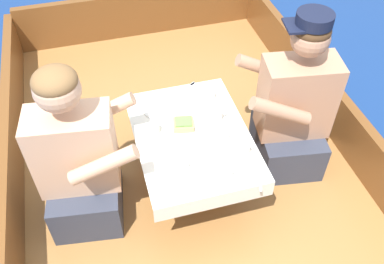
% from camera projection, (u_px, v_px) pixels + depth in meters
% --- Properties ---
extents(ground_plane, '(60.00, 60.00, 0.00)m').
position_uv_depth(ground_plane, '(194.00, 218.00, 2.77)').
color(ground_plane, navy).
extents(boat_deck, '(2.07, 3.53, 0.32)m').
position_uv_depth(boat_deck, '(195.00, 203.00, 2.66)').
color(boat_deck, '#9E6B38').
rests_on(boat_deck, ground_plane).
extents(gunwale_port, '(0.06, 3.53, 0.33)m').
position_uv_depth(gunwale_port, '(10.00, 210.00, 2.24)').
color(gunwale_port, brown).
rests_on(gunwale_port, boat_deck).
extents(gunwale_starboard, '(0.06, 3.53, 0.33)m').
position_uv_depth(gunwale_starboard, '(352.00, 135.00, 2.62)').
color(gunwale_starboard, brown).
rests_on(gunwale_starboard, boat_deck).
extents(bow_coaming, '(1.95, 0.06, 0.38)m').
position_uv_depth(bow_coaming, '(138.00, 14.00, 3.58)').
color(bow_coaming, brown).
rests_on(bow_coaming, boat_deck).
extents(cockpit_table, '(0.61, 0.84, 0.39)m').
position_uv_depth(cockpit_table, '(192.00, 140.00, 2.33)').
color(cockpit_table, '#B2B2B7').
rests_on(cockpit_table, boat_deck).
extents(person_port, '(0.56, 0.50, 0.98)m').
position_uv_depth(person_port, '(79.00, 163.00, 2.16)').
color(person_port, '#333847').
rests_on(person_port, boat_deck).
extents(person_starboard, '(0.57, 0.51, 1.01)m').
position_uv_depth(person_starboard, '(293.00, 110.00, 2.43)').
color(person_starboard, '#333847').
rests_on(person_starboard, boat_deck).
extents(plate_sandwich, '(0.18, 0.18, 0.01)m').
position_uv_depth(plate_sandwich, '(183.00, 128.00, 2.33)').
color(plate_sandwich, white).
rests_on(plate_sandwich, cockpit_table).
extents(plate_bread, '(0.21, 0.21, 0.01)m').
position_uv_depth(plate_bread, '(161.00, 107.00, 2.45)').
color(plate_bread, white).
rests_on(plate_bread, cockpit_table).
extents(sandwich, '(0.13, 0.11, 0.05)m').
position_uv_depth(sandwich, '(183.00, 124.00, 2.31)').
color(sandwich, tan).
rests_on(sandwich, plate_sandwich).
extents(bowl_port_near, '(0.15, 0.15, 0.04)m').
position_uv_depth(bowl_port_near, '(174.00, 165.00, 2.13)').
color(bowl_port_near, white).
rests_on(bowl_port_near, cockpit_table).
extents(bowl_starboard_near, '(0.12, 0.12, 0.04)m').
position_uv_depth(bowl_starboard_near, '(218.00, 135.00, 2.27)').
color(bowl_starboard_near, white).
rests_on(bowl_starboard_near, cockpit_table).
extents(bowl_center_far, '(0.13, 0.13, 0.04)m').
position_uv_depth(bowl_center_far, '(204.00, 94.00, 2.51)').
color(bowl_center_far, white).
rests_on(bowl_center_far, cockpit_table).
extents(coffee_cup_port, '(0.09, 0.06, 0.06)m').
position_uv_depth(coffee_cup_port, '(226.00, 173.00, 2.08)').
color(coffee_cup_port, white).
rests_on(coffee_cup_port, cockpit_table).
extents(coffee_cup_starboard, '(0.09, 0.07, 0.07)m').
position_uv_depth(coffee_cup_starboard, '(217.00, 114.00, 2.36)').
color(coffee_cup_starboard, white).
rests_on(coffee_cup_starboard, cockpit_table).
extents(coffee_cup_center, '(0.09, 0.07, 0.06)m').
position_uv_depth(coffee_cup_center, '(244.00, 148.00, 2.19)').
color(coffee_cup_center, white).
rests_on(coffee_cup_center, cockpit_table).
extents(tin_can, '(0.07, 0.07, 0.05)m').
position_uv_depth(tin_can, '(154.00, 128.00, 2.30)').
color(tin_can, silver).
rests_on(tin_can, cockpit_table).
extents(utensil_spoon_starboard, '(0.07, 0.17, 0.01)m').
position_uv_depth(utensil_spoon_starboard, '(259.00, 173.00, 2.11)').
color(utensil_spoon_starboard, silver).
rests_on(utensil_spoon_starboard, cockpit_table).
extents(utensil_fork_port, '(0.16, 0.10, 0.00)m').
position_uv_depth(utensil_fork_port, '(187.00, 88.00, 2.58)').
color(utensil_fork_port, silver).
rests_on(utensil_fork_port, cockpit_table).
extents(utensil_spoon_center, '(0.06, 0.17, 0.01)m').
position_uv_depth(utensil_spoon_center, '(183.00, 145.00, 2.24)').
color(utensil_spoon_center, silver).
rests_on(utensil_spoon_center, cockpit_table).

